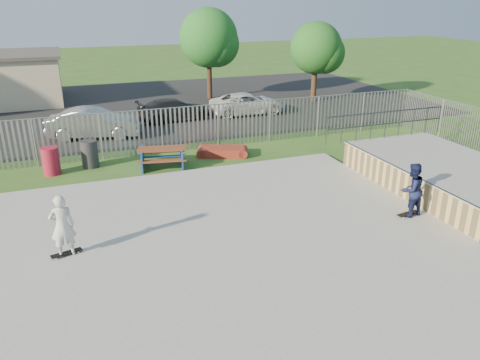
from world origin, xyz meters
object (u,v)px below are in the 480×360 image
object	(u,v)px
trash_bin_red	(51,161)
tree_mid	(209,38)
picnic_table	(162,157)
car_white	(248,103)
skater_navy	(411,190)
tree_right	(316,48)
funbox	(222,152)
car_dark	(174,110)
car_silver	(94,123)
trash_bin_grey	(90,154)
skater_white	(62,226)

from	to	relation	value
trash_bin_red	tree_mid	world-z (taller)	tree_mid
picnic_table	trash_bin_red	size ratio (longest dim) A/B	1.99
car_white	skater_navy	bearing A→B (deg)	179.36
picnic_table	tree_right	bearing A→B (deg)	48.75
funbox	skater_navy	xyz separation A→B (m)	(3.42, -8.07, 0.82)
trash_bin_red	car_dark	bearing A→B (deg)	46.41
car_silver	car_dark	xyz separation A→B (m)	(4.46, 2.08, -0.12)
trash_bin_grey	tree_right	world-z (taller)	tree_right
car_dark	car_silver	bearing A→B (deg)	109.46
funbox	picnic_table	bearing A→B (deg)	-148.58
trash_bin_red	skater_navy	bearing A→B (deg)	-38.23
picnic_table	tree_mid	bearing A→B (deg)	75.99
tree_right	skater_white	size ratio (longest dim) A/B	2.98
picnic_table	car_white	xyz separation A→B (m)	(6.65, 7.46, 0.23)
car_dark	tree_mid	xyz separation A→B (m)	(3.69, 5.19, 3.38)
picnic_table	car_white	size ratio (longest dim) A/B	0.49
funbox	trash_bin_grey	bearing A→B (deg)	-164.28
funbox	car_white	distance (m)	7.97
picnic_table	skater_white	xyz separation A→B (m)	(-3.87, -6.38, 0.60)
car_white	skater_white	bearing A→B (deg)	143.90
picnic_table	trash_bin_grey	world-z (taller)	trash_bin_grey
trash_bin_red	trash_bin_grey	world-z (taller)	trash_bin_grey
picnic_table	trash_bin_grey	bearing A→B (deg)	170.90
funbox	skater_navy	bearing A→B (deg)	-46.18
skater_white	tree_mid	bearing A→B (deg)	-122.08
tree_right	trash_bin_red	bearing A→B (deg)	-151.95
trash_bin_grey	car_white	distance (m)	11.41
trash_bin_grey	tree_mid	world-z (taller)	tree_mid
trash_bin_red	skater_white	size ratio (longest dim) A/B	0.63
trash_bin_red	car_white	world-z (taller)	car_white
funbox	skater_white	distance (m)	9.61
car_silver	tree_right	bearing A→B (deg)	-61.42
tree_mid	picnic_table	bearing A→B (deg)	-115.01
skater_white	car_dark	bearing A→B (deg)	-118.61
tree_mid	skater_white	xyz separation A→B (m)	(-9.76, -19.00, -2.99)
trash_bin_grey	car_silver	distance (m)	4.38
picnic_table	skater_navy	size ratio (longest dim) A/B	1.26
tree_mid	skater_white	world-z (taller)	tree_mid
trash_bin_grey	tree_right	bearing A→B (deg)	29.36
car_white	skater_white	xyz separation A→B (m)	(-10.53, -13.84, 0.37)
car_silver	skater_white	distance (m)	11.85
picnic_table	funbox	xyz separation A→B (m)	(2.76, 0.52, -0.22)
trash_bin_red	trash_bin_grey	distance (m)	1.52
picnic_table	tree_right	world-z (taller)	tree_right
car_silver	skater_navy	bearing A→B (deg)	-133.87
picnic_table	funbox	world-z (taller)	picnic_table
car_white	trash_bin_grey	bearing A→B (deg)	125.55
car_silver	skater_navy	xyz separation A→B (m)	(8.44, -12.90, 0.26)
trash_bin_red	trash_bin_grey	size ratio (longest dim) A/B	0.97
tree_mid	skater_navy	distance (m)	20.39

